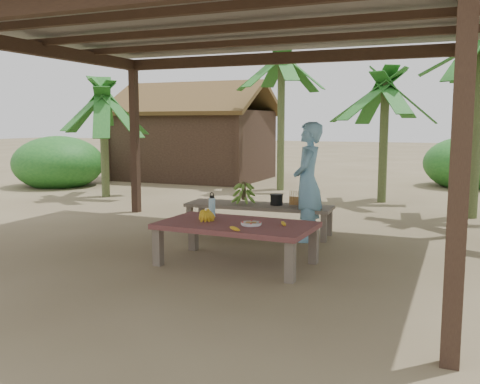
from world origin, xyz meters
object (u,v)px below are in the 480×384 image
at_px(work_table, 236,228).
at_px(plate, 251,224).
at_px(bench, 259,208).
at_px(water_flask, 212,206).
at_px(woman, 308,182).
at_px(cooking_pot, 277,200).
at_px(ripe_banana_bunch, 204,214).

bearing_deg(work_table, plate, -15.13).
relative_size(bench, water_flask, 7.25).
bearing_deg(work_table, woman, 76.95).
bearing_deg(woman, bench, -108.63).
distance_m(bench, woman, 0.93).
bearing_deg(work_table, bench, 104.10).
height_order(water_flask, cooking_pot, water_flask).
bearing_deg(ripe_banana_bunch, work_table, -0.13).
relative_size(work_table, plate, 7.60).
relative_size(work_table, woman, 1.09).
distance_m(bench, water_flask, 1.48).
bearing_deg(water_flask, bench, 87.15).
relative_size(water_flask, woman, 0.18).
bearing_deg(woman, work_table, -22.54).
distance_m(ripe_banana_bunch, woman, 1.81).
xyz_separation_m(bench, plate, (0.59, -1.80, 0.12)).
distance_m(bench, cooking_pot, 0.30).
height_order(bench, water_flask, water_flask).
height_order(work_table, bench, work_table).
bearing_deg(water_flask, work_table, -31.44).
distance_m(ripe_banana_bunch, plate, 0.64).
height_order(ripe_banana_bunch, cooking_pot, ripe_banana_bunch).
bearing_deg(bench, water_flask, -96.24).
distance_m(water_flask, cooking_pot, 1.56).
bearing_deg(woman, plate, -14.79).
height_order(ripe_banana_bunch, woman, woman).
bearing_deg(woman, ripe_banana_bunch, -35.78).
xyz_separation_m(bench, ripe_banana_bunch, (-0.05, -1.74, 0.18)).
distance_m(bench, ripe_banana_bunch, 1.75).
bearing_deg(ripe_banana_bunch, cooking_pot, 79.91).
xyz_separation_m(plate, cooking_pot, (-0.32, 1.85, 0.01)).
relative_size(bench, woman, 1.33).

